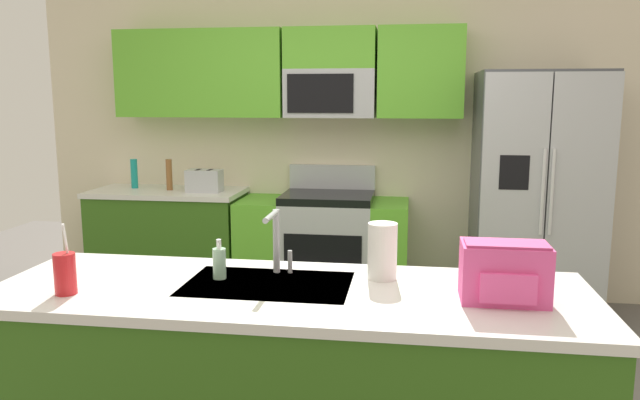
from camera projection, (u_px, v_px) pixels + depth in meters
kitchen_wall_unit at (326, 120)px, 5.07m from camera, size 5.20×0.43×2.60m
back_counter at (170, 242)px, 5.15m from camera, size 1.25×0.63×0.90m
range_oven at (323, 249)px, 4.96m from camera, size 1.36×0.61×1.10m
refrigerator at (536, 196)px, 4.58m from camera, size 0.90×0.76×1.85m
island_counter at (290, 392)px, 2.53m from camera, size 2.42×0.81×0.90m
toaster at (204, 181)px, 4.96m from camera, size 0.28×0.16×0.18m
pepper_mill at (169, 175)px, 5.05m from camera, size 0.05×0.05×0.26m
bottle_teal at (134, 174)px, 5.16m from camera, size 0.06×0.06×0.25m
sink_faucet at (276, 236)px, 2.63m from camera, size 0.08×0.21×0.28m
drink_cup_red at (65, 273)px, 2.37m from camera, size 0.08×0.08×0.28m
soap_dispenser at (219, 263)px, 2.58m from camera, size 0.06×0.06×0.17m
paper_towel_roll at (382, 251)px, 2.57m from camera, size 0.12×0.12×0.24m
backpack at (504, 271)px, 2.28m from camera, size 0.32×0.22×0.23m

